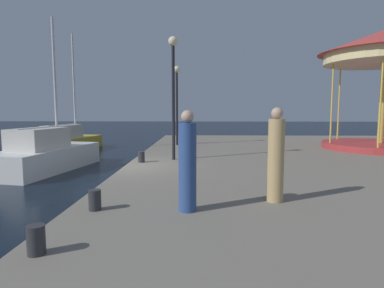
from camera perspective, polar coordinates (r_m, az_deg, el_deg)
The scene contains 11 objects.
ground_plane at distance 11.81m, azimuth -11.39°, elevation -7.44°, with size 120.00×120.00×0.00m, color black.
quay_dock at distance 12.53m, azimuth 25.86°, elevation -5.29°, with size 15.51×25.72×0.80m, color gray.
sailboat_yellow at distance 22.69m, azimuth -21.25°, elevation 0.46°, with size 2.85×6.83×7.73m.
sailboat_white at distance 15.91m, azimuth -24.27°, elevation -1.67°, with size 3.13×5.93×6.90m.
lamp_post_near_edge at distance 12.57m, azimuth -3.30°, elevation 11.58°, with size 0.36×0.36×4.64m.
lamp_post_mid_promenade at distance 17.69m, azimuth -2.67°, elevation 9.21°, with size 0.36×0.36×4.22m.
bollard_south at distance 6.67m, azimuth -16.61°, elevation -9.35°, with size 0.24×0.24×0.40m, color #2D2D33.
bollard_center at distance 5.03m, azimuth -25.58°, elevation -14.87°, with size 0.24×0.24×0.40m, color #2D2D33.
bollard_north at distance 12.10m, azimuth -8.83°, elevation -2.24°, with size 0.24×0.24×0.40m, color #2D2D33.
person_near_carousel at distance 7.06m, azimuth 14.44°, elevation -2.33°, with size 0.34×0.34×1.98m.
person_mid_promenade at distance 6.20m, azimuth -0.79°, elevation -3.55°, with size 0.34×0.34×1.93m.
Camera 1 is at (2.63, -11.18, 2.76)m, focal length 30.53 mm.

